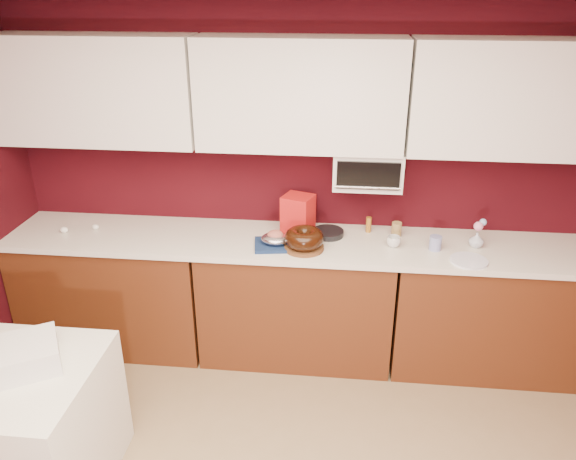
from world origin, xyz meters
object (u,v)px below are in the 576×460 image
(foil_ham_nest, at_px, (275,239))
(blue_jar, at_px, (435,243))
(dining_table, at_px, (6,429))
(toaster_oven, at_px, (368,168))
(flower_vase, at_px, (477,239))
(pandoro_box, at_px, (298,214))
(newspaper_stack, at_px, (18,357))
(bundt_cake, at_px, (304,238))
(coffee_mug, at_px, (394,241))

(foil_ham_nest, height_order, blue_jar, blue_jar)
(dining_table, bearing_deg, toaster_oven, 39.13)
(flower_vase, bearing_deg, dining_table, -152.08)
(foil_ham_nest, bearing_deg, pandoro_box, 62.98)
(pandoro_box, height_order, flower_vase, pandoro_box)
(pandoro_box, bearing_deg, foil_ham_nest, -97.79)
(toaster_oven, bearing_deg, flower_vase, -10.66)
(foil_ham_nest, relative_size, newspaper_stack, 0.51)
(foil_ham_nest, distance_m, pandoro_box, 0.29)
(bundt_cake, bearing_deg, newspaper_stack, -138.32)
(bundt_cake, relative_size, pandoro_box, 0.96)
(toaster_oven, relative_size, newspaper_stack, 1.21)
(pandoro_box, height_order, newspaper_stack, pandoro_box)
(coffee_mug, bearing_deg, blue_jar, -3.57)
(toaster_oven, height_order, foil_ham_nest, toaster_oven)
(toaster_oven, bearing_deg, dining_table, -140.87)
(toaster_oven, xyz_separation_m, newspaper_stack, (-1.71, -1.47, -0.56))
(coffee_mug, relative_size, newspaper_stack, 0.24)
(foil_ham_nest, bearing_deg, flower_vase, 5.63)
(bundt_cake, height_order, coffee_mug, bundt_cake)
(bundt_cake, distance_m, foil_ham_nest, 0.20)
(bundt_cake, bearing_deg, pandoro_box, 103.34)
(blue_jar, bearing_deg, bundt_cake, -174.32)
(dining_table, relative_size, bundt_cake, 3.92)
(dining_table, relative_size, foil_ham_nest, 5.30)
(bundt_cake, xyz_separation_m, foil_ham_nest, (-0.19, 0.03, -0.03))
(dining_table, xyz_separation_m, bundt_cake, (1.46, 1.21, 0.61))
(newspaper_stack, bearing_deg, pandoro_box, 49.12)
(foil_ham_nest, height_order, flower_vase, flower_vase)
(foil_ham_nest, distance_m, flower_vase, 1.32)
(coffee_mug, relative_size, flower_vase, 0.76)
(blue_jar, distance_m, newspaper_stack, 2.51)
(toaster_oven, distance_m, newspaper_stack, 2.32)
(toaster_oven, bearing_deg, pandoro_box, -177.69)
(bundt_cake, distance_m, newspaper_stack, 1.77)
(toaster_oven, distance_m, flower_vase, 0.85)
(flower_vase, xyz_separation_m, newspaper_stack, (-2.44, -1.33, -0.14))
(pandoro_box, xyz_separation_m, flower_vase, (1.19, -0.12, -0.07))
(bundt_cake, relative_size, newspaper_stack, 0.69)
(toaster_oven, xyz_separation_m, flower_vase, (0.73, -0.14, -0.42))
(coffee_mug, xyz_separation_m, blue_jar, (0.27, -0.02, 0.00))
(toaster_oven, height_order, newspaper_stack, toaster_oven)
(bundt_cake, bearing_deg, dining_table, -140.25)
(toaster_oven, height_order, blue_jar, toaster_oven)
(bundt_cake, bearing_deg, blue_jar, 5.68)
(bundt_cake, relative_size, flower_vase, 2.21)
(coffee_mug, bearing_deg, toaster_oven, 134.75)
(flower_vase, bearing_deg, foil_ham_nest, -174.37)
(dining_table, bearing_deg, pandoro_box, 46.88)
(blue_jar, bearing_deg, newspaper_stack, -149.86)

